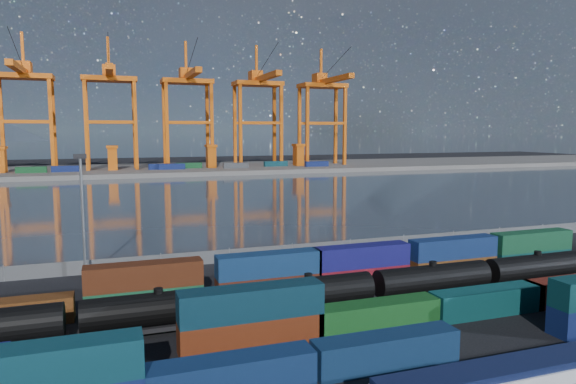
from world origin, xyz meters
name	(u,v)px	position (x,y,z in m)	size (l,w,h in m)	color
ground	(382,318)	(0.00, 0.00, 0.00)	(700.00, 700.00, 0.00)	black
harbor_water	(205,197)	(0.00, 105.00, 0.01)	(700.00, 700.00, 0.00)	#2E3843
far_quay	(167,169)	(0.00, 210.00, 1.00)	(700.00, 70.00, 2.00)	#514F4C
distant_mountains	(137,64)	(63.02, 1600.00, 220.29)	(2470.00, 1100.00, 520.00)	#1E2630
container_row_south	(377,340)	(-6.14, -9.90, 2.42)	(140.07, 2.59, 5.53)	#474A4C
container_row_mid	(484,296)	(10.80, -2.60, 2.08)	(143.19, 2.67, 5.69)	#44474A
container_row_north	(346,270)	(0.80, 10.39, 2.46)	(141.67, 2.53, 5.39)	#111052
tanker_string	(537,269)	(24.03, 3.46, 2.28)	(138.78, 3.17, 4.54)	black
waterfront_fence	(292,251)	(0.00, 28.00, 1.00)	(160.12, 0.12, 2.20)	#595B5E
yard_light_mast	(82,210)	(-30.00, 26.00, 9.30)	(1.60, 0.40, 16.60)	slate
gantry_cranes	(150,91)	(-7.50, 203.35, 38.07)	(198.89, 45.86, 62.11)	#CE560E
quay_containers	(145,167)	(-11.00, 195.46, 3.30)	(172.58, 10.99, 2.60)	navy
straddle_carriers	(163,156)	(-2.50, 200.00, 7.82)	(140.00, 7.00, 11.10)	#CE560E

